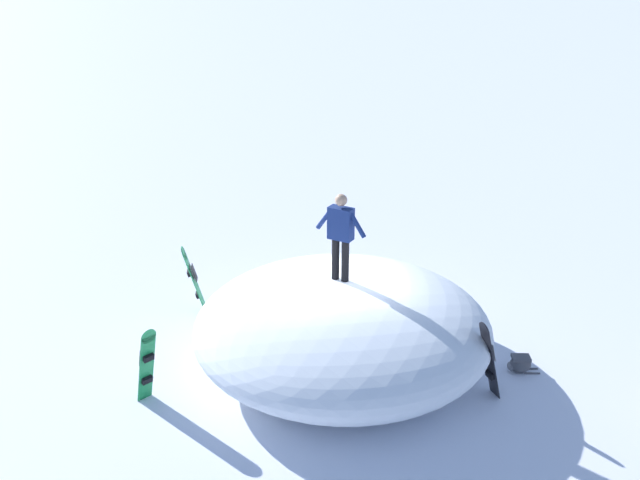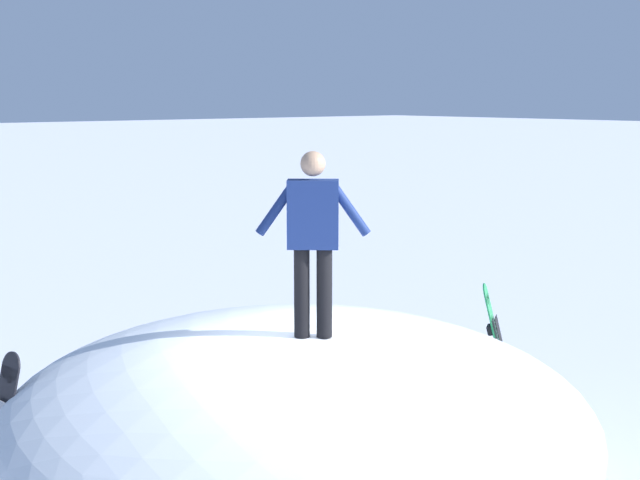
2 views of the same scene
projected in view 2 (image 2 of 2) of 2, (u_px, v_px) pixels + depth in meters
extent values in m
ellipsoid|color=white|center=(297.00, 417.00, 7.81)|extent=(5.87, 5.82, 1.69)
cylinder|color=black|center=(324.00, 293.00, 7.38)|extent=(0.14, 0.14, 0.81)
cylinder|color=black|center=(302.00, 293.00, 7.39)|extent=(0.14, 0.14, 0.81)
cube|color=navy|center=(313.00, 214.00, 7.27)|extent=(0.46, 0.48, 0.60)
sphere|color=tan|center=(313.00, 164.00, 7.19)|extent=(0.22, 0.22, 0.22)
cylinder|color=navy|center=(349.00, 208.00, 7.25)|extent=(0.32, 0.34, 0.50)
cylinder|color=navy|center=(277.00, 208.00, 7.27)|extent=(0.32, 0.34, 0.50)
cube|color=#1E8C47|center=(499.00, 350.00, 10.40)|extent=(0.46, 0.44, 1.40)
cylinder|color=#1E8C47|center=(486.00, 294.00, 10.33)|extent=(0.23, 0.28, 0.28)
cube|color=black|center=(498.00, 330.00, 10.36)|extent=(0.21, 0.25, 0.34)
cube|color=black|center=(491.00, 330.00, 10.39)|extent=(0.18, 0.21, 0.12)
cube|color=black|center=(500.00, 369.00, 10.44)|extent=(0.18, 0.21, 0.12)
cylinder|color=black|center=(11.00, 367.00, 7.56)|extent=(0.30, 0.14, 0.28)
cube|color=black|center=(6.00, 416.00, 7.58)|extent=(0.20, 0.13, 0.12)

